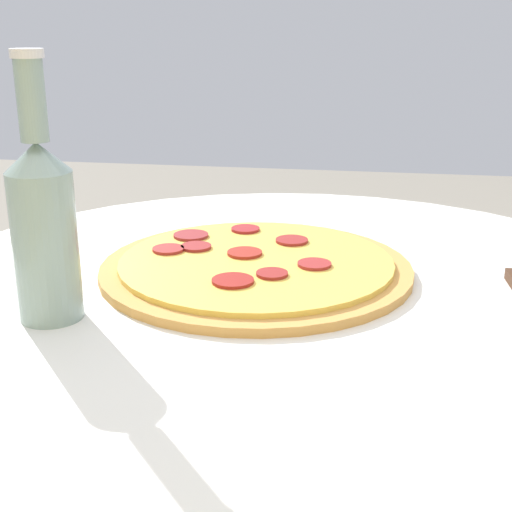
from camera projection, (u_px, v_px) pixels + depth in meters
name	position (u px, v px, depth m)	size (l,w,h in m)	color
table	(289.00, 438.00, 0.81)	(0.88, 0.88, 0.69)	silver
pizza	(256.00, 266.00, 0.80)	(0.35, 0.35, 0.02)	#C68E47
beer_bottle	(43.00, 223.00, 0.65)	(0.06, 0.06, 0.25)	gray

